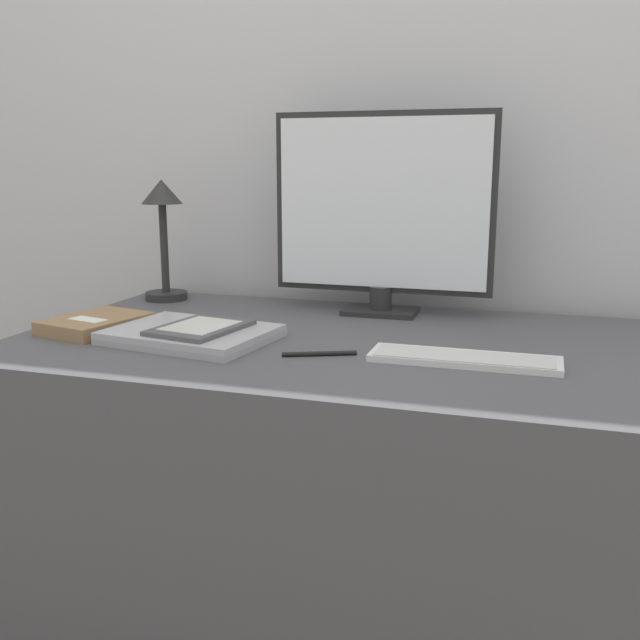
# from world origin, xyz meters

# --- Properties ---
(wall_back) EXTENTS (3.60, 0.05, 2.40)m
(wall_back) POSITION_xyz_m (0.00, 0.58, 1.20)
(wall_back) COLOR silver
(wall_back) RESTS_ON ground_plane
(desk) EXTENTS (1.51, 0.77, 0.72)m
(desk) POSITION_xyz_m (0.00, 0.11, 0.36)
(desk) COLOR #4C4C51
(desk) RESTS_ON ground_plane
(monitor) EXTENTS (0.52, 0.11, 0.47)m
(monitor) POSITION_xyz_m (-0.08, 0.38, 0.96)
(monitor) COLOR #262626
(monitor) RESTS_ON desk
(keyboard) EXTENTS (0.34, 0.10, 0.01)m
(keyboard) POSITION_xyz_m (0.16, 0.01, 0.72)
(keyboard) COLOR silver
(keyboard) RESTS_ON desk
(laptop) EXTENTS (0.34, 0.28, 0.03)m
(laptop) POSITION_xyz_m (-0.38, 0.01, 0.73)
(laptop) COLOR #A3A3A8
(laptop) RESTS_ON desk
(ereader) EXTENTS (0.17, 0.22, 0.01)m
(ereader) POSITION_xyz_m (-0.36, -0.00, 0.75)
(ereader) COLOR #4C4C51
(ereader) RESTS_ON laptop
(desk_lamp) EXTENTS (0.11, 0.11, 0.31)m
(desk_lamp) POSITION_xyz_m (-0.65, 0.39, 0.92)
(desk_lamp) COLOR #282828
(desk_lamp) RESTS_ON desk
(notebook) EXTENTS (0.19, 0.23, 0.03)m
(notebook) POSITION_xyz_m (-0.62, 0.03, 0.73)
(notebook) COLOR #93704C
(notebook) RESTS_ON desk
(pen) EXTENTS (0.13, 0.06, 0.01)m
(pen) POSITION_xyz_m (-0.10, -0.03, 0.72)
(pen) COLOR black
(pen) RESTS_ON desk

